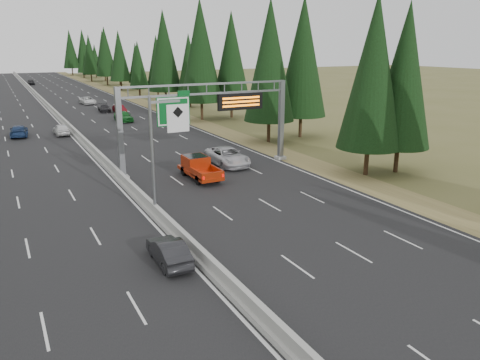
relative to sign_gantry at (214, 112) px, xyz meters
name	(u,v)px	position (x,y,z in m)	size (l,w,h in m)	color
road	(54,114)	(-8.92, 45.12, -5.23)	(32.00, 260.00, 0.08)	black
shoulder_right	(157,107)	(8.88, 45.12, -5.24)	(3.60, 260.00, 0.06)	olive
median_barrier	(54,112)	(-8.92, 45.12, -4.85)	(0.70, 260.00, 0.85)	gray
sign_gantry	(214,112)	(0.00, 0.00, 0.00)	(16.75, 0.98, 7.80)	slate
hov_sign_pole	(161,148)	(-8.33, -9.92, -0.54)	(2.80, 0.50, 8.00)	slate
tree_row_right	(200,58)	(13.21, 34.49, 3.76)	(11.79, 236.97, 18.05)	black
silver_minivan	(227,156)	(1.54, 0.46, -4.36)	(2.74, 5.95, 1.65)	#BBBAC0
red_pickup	(198,166)	(-2.66, -2.27, -4.17)	(2.01, 5.64, 1.84)	black
car_ahead_green	(123,116)	(-0.65, 31.32, -4.39)	(1.89, 4.69, 1.60)	#155B1E
car_ahead_dkred	(120,109)	(1.07, 40.79, -4.54)	(1.37, 3.92, 1.29)	#600D14
car_ahead_dkgrey	(104,108)	(-0.92, 43.37, -4.55)	(1.79, 4.40, 1.28)	black
car_ahead_white	(88,101)	(-1.48, 55.63, -4.49)	(2.33, 5.05, 1.40)	silver
car_ahead_far	(31,82)	(-7.42, 110.18, -4.45)	(1.75, 4.34, 1.48)	black
car_onc_near	(169,251)	(-10.42, -16.89, -4.52)	(1.40, 4.03, 1.33)	#232325
car_onc_blue	(19,131)	(-15.26, 25.43, -4.48)	(2.00, 4.91, 1.43)	navy
car_onc_white	(61,129)	(-10.42, 24.07, -4.47)	(1.70, 4.21, 1.44)	silver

